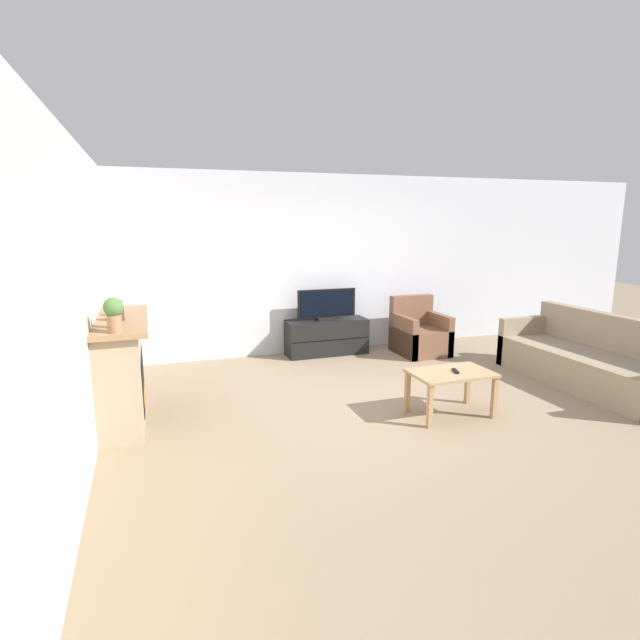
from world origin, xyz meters
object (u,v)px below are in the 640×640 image
couch (593,363)px  tv (327,306)px  mantel_clock (119,308)px  mantel_vase_centre_left (118,312)px  coffee_table (451,378)px  remote (455,371)px  armchair (419,335)px  tv_stand (327,337)px  fireplace (121,368)px  potted_plant (114,312)px  mantel_vase_left (115,314)px

couch → tv: bearing=136.6°
mantel_clock → couch: size_ratio=0.06×
mantel_vase_centre_left → coffee_table: 3.43m
remote → couch: bearing=25.4°
armchair → couch: couch is taller
tv_stand → remote: (0.44, -2.72, 0.21)m
mantel_clock → mantel_vase_centre_left: bearing=-90.2°
fireplace → tv_stand: fireplace is taller
fireplace → mantel_vase_centre_left: size_ratio=8.64×
mantel_clock → tv: (2.82, 1.51, -0.38)m
mantel_vase_centre_left → potted_plant: potted_plant is taller
coffee_table → tv_stand: bearing=98.5°
fireplace → mantel_clock: size_ratio=10.57×
fireplace → armchair: bearing=16.7°
mantel_vase_centre_left → coffee_table: bearing=-15.8°
couch → coffee_table: bearing=-173.7°
mantel_vase_left → mantel_vase_centre_left: bearing=90.0°
tv_stand → tv: tv is taller
potted_plant → armchair: 4.71m
mantel_vase_centre_left → remote: mantel_vase_centre_left is taller
mantel_clock → armchair: mantel_clock is taller
mantel_vase_centre_left → armchair: size_ratio=0.21×
potted_plant → tv_stand: (2.82, 2.35, -0.96)m
tv_stand → mantel_clock: bearing=-151.8°
tv → couch: bearing=-43.4°
tv → couch: 3.61m
potted_plant → remote: (3.26, -0.38, -0.75)m
mantel_vase_centre_left → tv: 3.36m
fireplace → potted_plant: size_ratio=5.11×
tv_stand → coffee_table: tv_stand is taller
mantel_vase_centre_left → potted_plant: size_ratio=0.59×
fireplace → armchair: 4.40m
mantel_clock → coffee_table: size_ratio=0.18×
mantel_vase_left → fireplace: bearing=92.0°
coffee_table → fireplace: bearing=162.3°
fireplace → tv: fireplace is taller
remote → tv_stand: bearing=117.7°
potted_plant → couch: (5.43, -0.12, -0.94)m
remote → couch: size_ratio=0.07×
tv → coffee_table: bearing=-81.5°
potted_plant → armchair: bearing=24.8°
coffee_table → couch: bearing=6.3°
potted_plant → tv: potted_plant is taller
mantel_vase_centre_left → remote: 3.45m
mantel_vase_left → potted_plant: potted_plant is taller
coffee_table → remote: 0.09m
tv_stand → remote: bearing=-80.8°
fireplace → couch: fireplace is taller
remote → couch: couch is taller
tv → armchair: tv is taller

